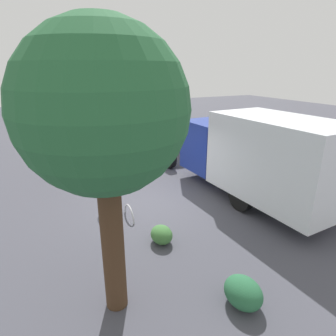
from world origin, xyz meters
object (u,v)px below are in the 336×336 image
box_truck_far (152,116)px  street_tree (103,113)px  motorcycle (112,165)px  bike_rack_hoop (129,218)px  box_truck_near (254,153)px  stop_sign (115,138)px  utility_cabinet (70,155)px

box_truck_far → street_tree: 12.86m
motorcycle → bike_rack_hoop: 3.70m
bike_rack_hoop → box_truck_far: bearing=-26.6°
box_truck_near → motorcycle: bearing=39.9°
motorcycle → stop_sign: (-1.54, 0.21, 1.46)m
box_truck_near → box_truck_far: size_ratio=1.03×
motorcycle → street_tree: bearing=175.4°
box_truck_far → motorcycle: (-4.77, 3.75, -1.07)m
box_truck_far → bike_rack_hoop: box_truck_far is taller
utility_cabinet → stop_sign: bearing=-159.2°
stop_sign → bike_rack_hoop: (-2.09, 0.25, -1.98)m
stop_sign → utility_cabinet: size_ratio=2.13×
box_truck_far → stop_sign: stop_sign is taller
box_truck_far → utility_cabinet: box_truck_far is taller
bike_rack_hoop → street_tree: bearing=157.7°
stop_sign → box_truck_near: bearing=-122.1°
box_truck_far → utility_cabinet: size_ratio=5.29×
box_truck_far → stop_sign: bearing=151.8°
street_tree → utility_cabinet: size_ratio=3.58×
motorcycle → bike_rack_hoop: size_ratio=2.12×
box_truck_near → motorcycle: 5.66m
motorcycle → bike_rack_hoop: motorcycle is taller
motorcycle → utility_cabinet: bearing=51.2°
box_truck_far → street_tree: size_ratio=1.48×
box_truck_far → stop_sign: 7.46m
box_truck_near → stop_sign: 4.74m
stop_sign → box_truck_far: bearing=-32.1°
street_tree → stop_sign: bearing=-16.3°
motorcycle → stop_sign: size_ratio=0.60×
box_truck_far → street_tree: bearing=158.5°
street_tree → bike_rack_hoop: bearing=-22.3°
utility_cabinet → bike_rack_hoop: 5.35m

